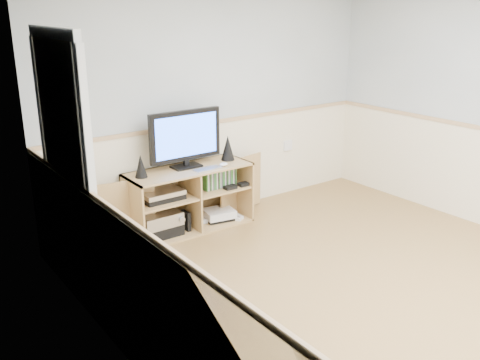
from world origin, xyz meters
The scene contains 11 objects.
room centered at (-0.06, 0.12, 1.22)m, with size 4.04×4.54×2.54m.
media_cabinet centered at (-0.54, 2.03, 0.33)m, with size 2.02×0.49×0.65m.
monitor centered at (-0.54, 2.03, 0.96)m, with size 0.78×0.18×0.58m.
speaker_left centered at (-1.05, 2.00, 0.76)m, with size 0.12×0.12×0.22m, color black.
speaker_right centered at (-0.04, 2.00, 0.78)m, with size 0.14×0.14×0.26m, color black.
keyboard centered at (-0.40, 1.84, 0.66)m, with size 0.29×0.11×0.01m, color silver.
mouse centered at (-0.21, 1.84, 0.67)m, with size 0.10×0.06×0.04m, color white.
av_components centered at (-0.88, 1.98, 0.22)m, with size 0.50×0.30×0.47m.
game_consoles centered at (-0.20, 1.96, 0.07)m, with size 0.46×0.31×0.11m.
game_cases centered at (-0.19, 1.96, 0.48)m, with size 0.38×0.14×0.19m, color #3F8C3F.
wall_outlet centered at (1.00, 2.23, 0.60)m, with size 0.12×0.03×0.12m, color white.
Camera 1 is at (-3.16, -2.47, 2.22)m, focal length 40.00 mm.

